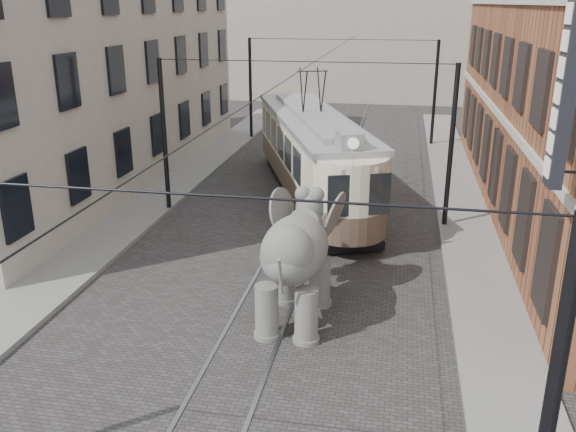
# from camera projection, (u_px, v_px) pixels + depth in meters

# --- Properties ---
(ground) EXTENTS (120.00, 120.00, 0.00)m
(ground) POSITION_uv_depth(u_px,v_px,m) (275.00, 285.00, 18.18)
(ground) COLOR #3A3836
(tram_rails) EXTENTS (1.54, 80.00, 0.02)m
(tram_rails) POSITION_uv_depth(u_px,v_px,m) (275.00, 285.00, 18.18)
(tram_rails) COLOR slate
(tram_rails) RESTS_ON ground
(sidewalk_right) EXTENTS (2.00, 60.00, 0.15)m
(sidewalk_right) POSITION_uv_depth(u_px,v_px,m) (485.00, 300.00, 17.13)
(sidewalk_right) COLOR slate
(sidewalk_right) RESTS_ON ground
(sidewalk_left) EXTENTS (2.00, 60.00, 0.15)m
(sidewalk_left) POSITION_uv_depth(u_px,v_px,m) (73.00, 267.00, 19.27)
(sidewalk_left) COLOR slate
(sidewalk_left) RESTS_ON ground
(stucco_building) EXTENTS (7.00, 24.00, 10.00)m
(stucco_building) POSITION_uv_depth(u_px,v_px,m) (81.00, 71.00, 27.70)
(stucco_building) COLOR gray
(stucco_building) RESTS_ON ground
(distant_block) EXTENTS (28.00, 10.00, 14.00)m
(distant_block) POSITION_uv_depth(u_px,v_px,m) (367.00, 14.00, 53.00)
(distant_block) COLOR gray
(distant_block) RESTS_ON ground
(catenary) EXTENTS (11.00, 30.20, 6.00)m
(catenary) POSITION_uv_depth(u_px,v_px,m) (297.00, 149.00, 21.87)
(catenary) COLOR black
(catenary) RESTS_ON ground
(tram) EXTENTS (7.22, 13.64, 5.36)m
(tram) POSITION_uv_depth(u_px,v_px,m) (312.00, 135.00, 25.70)
(tram) COLOR beige
(tram) RESTS_ON ground
(elephant) EXTENTS (2.99, 5.21, 3.13)m
(elephant) POSITION_uv_depth(u_px,v_px,m) (295.00, 265.00, 15.71)
(elephant) COLOR #66635E
(elephant) RESTS_ON ground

